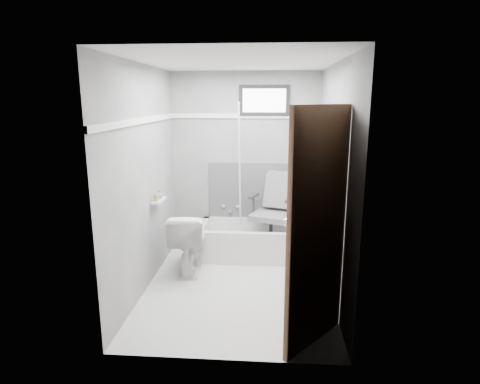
# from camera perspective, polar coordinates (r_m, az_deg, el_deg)

# --- Properties ---
(floor) EXTENTS (2.60, 2.60, 0.00)m
(floor) POSITION_cam_1_polar(r_m,az_deg,el_deg) (4.59, -0.33, -13.25)
(floor) COLOR white
(floor) RESTS_ON ground
(ceiling) EXTENTS (2.60, 2.60, 0.00)m
(ceiling) POSITION_cam_1_polar(r_m,az_deg,el_deg) (4.13, -0.38, 18.11)
(ceiling) COLOR silver
(ceiling) RESTS_ON floor
(wall_back) EXTENTS (2.00, 0.02, 2.40)m
(wall_back) POSITION_cam_1_polar(r_m,az_deg,el_deg) (5.48, 0.73, 4.28)
(wall_back) COLOR slate
(wall_back) RESTS_ON floor
(wall_front) EXTENTS (2.00, 0.02, 2.40)m
(wall_front) POSITION_cam_1_polar(r_m,az_deg,el_deg) (2.94, -2.37, -3.45)
(wall_front) COLOR slate
(wall_front) RESTS_ON floor
(wall_left) EXTENTS (0.02, 2.60, 2.40)m
(wall_left) POSITION_cam_1_polar(r_m,az_deg,el_deg) (4.39, -13.47, 1.73)
(wall_left) COLOR slate
(wall_left) RESTS_ON floor
(wall_right) EXTENTS (0.02, 2.60, 2.40)m
(wall_right) POSITION_cam_1_polar(r_m,az_deg,el_deg) (4.24, 13.24, 1.34)
(wall_right) COLOR slate
(wall_right) RESTS_ON floor
(bathtub) EXTENTS (1.50, 0.70, 0.42)m
(bathtub) POSITION_cam_1_polar(r_m,az_deg,el_deg) (5.36, 2.34, -6.88)
(bathtub) COLOR silver
(bathtub) RESTS_ON floor
(office_chair) EXTENTS (0.72, 0.72, 0.98)m
(office_chair) POSITION_cam_1_polar(r_m,az_deg,el_deg) (5.28, 4.45, -2.64)
(office_chair) COLOR slate
(office_chair) RESTS_ON bathtub
(toilet) EXTENTS (0.45, 0.76, 0.72)m
(toilet) POSITION_cam_1_polar(r_m,az_deg,el_deg) (4.90, -7.27, -7.04)
(toilet) COLOR white
(toilet) RESTS_ON floor
(door) EXTENTS (0.78, 0.78, 2.00)m
(door) POSITION_cam_1_polar(r_m,az_deg,el_deg) (3.08, 16.30, -7.16)
(door) COLOR #52301E
(door) RESTS_ON floor
(window) EXTENTS (0.66, 0.04, 0.40)m
(window) POSITION_cam_1_polar(r_m,az_deg,el_deg) (5.39, 3.47, 12.87)
(window) COLOR black
(window) RESTS_ON wall_back
(backerboard) EXTENTS (1.50, 0.02, 0.78)m
(backerboard) POSITION_cam_1_polar(r_m,az_deg,el_deg) (5.53, 3.30, 0.13)
(backerboard) COLOR #4C4C4F
(backerboard) RESTS_ON wall_back
(trim_back) EXTENTS (2.00, 0.02, 0.06)m
(trim_back) POSITION_cam_1_polar(r_m,az_deg,el_deg) (5.41, 0.74, 10.77)
(trim_back) COLOR white
(trim_back) RESTS_ON wall_back
(trim_left) EXTENTS (0.02, 2.60, 0.06)m
(trim_left) POSITION_cam_1_polar(r_m,az_deg,el_deg) (4.32, -13.74, 9.82)
(trim_left) COLOR white
(trim_left) RESTS_ON wall_left
(pole) EXTENTS (0.02, 0.42, 1.91)m
(pole) POSITION_cam_1_polar(r_m,az_deg,el_deg) (5.27, -0.03, 2.28)
(pole) COLOR white
(pole) RESTS_ON bathtub
(shelf) EXTENTS (0.10, 0.32, 0.02)m
(shelf) POSITION_cam_1_polar(r_m,az_deg,el_deg) (4.70, -11.44, -1.19)
(shelf) COLOR silver
(shelf) RESTS_ON wall_left
(soap_bottle_a) EXTENTS (0.06, 0.06, 0.11)m
(soap_bottle_a) POSITION_cam_1_polar(r_m,az_deg,el_deg) (4.61, -11.86, -0.64)
(soap_bottle_a) COLOR #9D914E
(soap_bottle_a) RESTS_ON shelf
(soap_bottle_b) EXTENTS (0.10, 0.10, 0.10)m
(soap_bottle_b) POSITION_cam_1_polar(r_m,az_deg,el_deg) (4.75, -11.40, -0.31)
(soap_bottle_b) COLOR teal
(soap_bottle_b) RESTS_ON shelf
(faucet) EXTENTS (0.26, 0.10, 0.16)m
(faucet) POSITION_cam_1_polar(r_m,az_deg,el_deg) (5.60, -1.35, -2.33)
(faucet) COLOR silver
(faucet) RESTS_ON wall_back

